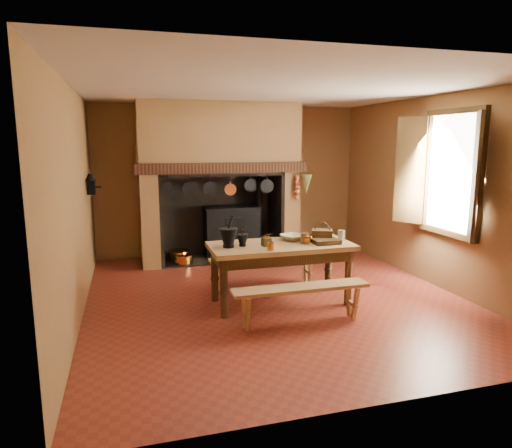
{
  "coord_description": "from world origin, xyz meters",
  "views": [
    {
      "loc": [
        -1.89,
        -5.76,
        2.14
      ],
      "look_at": [
        -0.17,
        0.3,
        0.99
      ],
      "focal_mm": 32.0,
      "sensor_mm": 36.0,
      "label": 1
    }
  ],
  "objects": [
    {
      "name": "herb_bunch",
      "position": [
        1.18,
        1.79,
        1.38
      ],
      "size": [
        0.2,
        0.2,
        0.35
      ],
      "primitive_type": "cone",
      "rotation": [
        3.14,
        0.0,
        0.0
      ],
      "color": "brown",
      "rests_on": "chimney_breast"
    },
    {
      "name": "brass_mug_b",
      "position": [
        0.46,
        -0.21,
        0.86
      ],
      "size": [
        0.1,
        0.1,
        0.1
      ],
      "primitive_type": "cylinder",
      "rotation": [
        0.0,
        0.0,
        -0.19
      ],
      "color": "#B16D28",
      "rests_on": "work_table"
    },
    {
      "name": "wicker_basket",
      "position": [
        0.61,
        -0.21,
        0.9
      ],
      "size": [
        0.32,
        0.29,
        0.26
      ],
      "rotation": [
        0.0,
        0.0,
        -0.41
      ],
      "color": "#503318",
      "rests_on": "work_table"
    },
    {
      "name": "stoneware_crock",
      "position": [
        0.32,
        -0.3,
        0.88
      ],
      "size": [
        0.13,
        0.13,
        0.14
      ],
      "primitive_type": "cylinder",
      "rotation": [
        0.0,
        0.0,
        -0.23
      ],
      "color": "brown",
      "rests_on": "work_table"
    },
    {
      "name": "brass_mug_a",
      "position": [
        -0.23,
        -0.55,
        0.86
      ],
      "size": [
        0.1,
        0.1,
        0.1
      ],
      "primitive_type": "cylinder",
      "rotation": [
        0.0,
        0.0,
        0.16
      ],
      "color": "#B16D28",
      "rests_on": "work_table"
    },
    {
      "name": "wall_coffee_mill",
      "position": [
        -2.42,
        1.55,
        1.52
      ],
      "size": [
        0.23,
        0.16,
        0.31
      ],
      "color": "black",
      "rests_on": "wall_left"
    },
    {
      "name": "ceiling",
      "position": [
        0.0,
        0.0,
        2.8
      ],
      "size": [
        5.5,
        5.5,
        0.0
      ],
      "primitive_type": "plane",
      "rotation": [
        3.14,
        0.0,
        0.0
      ],
      "color": "silver",
      "rests_on": "back_wall"
    },
    {
      "name": "bench_back",
      "position": [
        0.01,
        0.44,
        0.35
      ],
      "size": [
        1.66,
        0.29,
        0.47
      ],
      "color": "#A3804A",
      "rests_on": "floor"
    },
    {
      "name": "wall_left",
      "position": [
        -2.5,
        0.0,
        1.4
      ],
      "size": [
        0.02,
        5.5,
        2.8
      ],
      "primitive_type": "cube",
      "color": "brown",
      "rests_on": "floor"
    },
    {
      "name": "glass_jar",
      "position": [
        0.83,
        -0.34,
        0.89
      ],
      "size": [
        0.11,
        0.11,
        0.16
      ],
      "primitive_type": "cylinder",
      "rotation": [
        0.0,
        0.0,
        -0.32
      ],
      "color": "beige",
      "rests_on": "work_table"
    },
    {
      "name": "window",
      "position": [
        2.35,
        -0.4,
        1.7
      ],
      "size": [
        0.39,
        1.75,
        1.76
      ],
      "color": "white",
      "rests_on": "wall_right"
    },
    {
      "name": "wall_front",
      "position": [
        0.0,
        -2.75,
        1.4
      ],
      "size": [
        5.0,
        0.02,
        2.8
      ],
      "primitive_type": "cube",
      "color": "brown",
      "rests_on": "floor"
    },
    {
      "name": "coffee_grinder",
      "position": [
        -0.21,
        -0.31,
        0.87
      ],
      "size": [
        0.15,
        0.12,
        0.17
      ],
      "rotation": [
        0.0,
        0.0,
        0.13
      ],
      "color": "#3E2A13",
      "rests_on": "work_table"
    },
    {
      "name": "back_wall",
      "position": [
        0.0,
        2.75,
        1.4
      ],
      "size": [
        5.0,
        0.02,
        2.8
      ],
      "primitive_type": "cube",
      "color": "brown",
      "rests_on": "floor"
    },
    {
      "name": "hearth_pans",
      "position": [
        -1.05,
        2.22,
        0.09
      ],
      "size": [
        0.51,
        0.62,
        0.2
      ],
      "color": "#B16D28",
      "rests_on": "floor"
    },
    {
      "name": "wall_right",
      "position": [
        2.5,
        0.0,
        1.4
      ],
      "size": [
        0.02,
        5.5,
        2.8
      ],
      "primitive_type": "cube",
      "color": "brown",
      "rests_on": "floor"
    },
    {
      "name": "wooden_tray",
      "position": [
        0.59,
        -0.39,
        0.84
      ],
      "size": [
        0.35,
        0.25,
        0.06
      ],
      "primitive_type": "cube",
      "rotation": [
        0.0,
        0.0,
        0.01
      ],
      "color": "#3E2A13",
      "rests_on": "work_table"
    },
    {
      "name": "floor",
      "position": [
        0.0,
        0.0,
        0.0
      ],
      "size": [
        5.5,
        5.5,
        0.0
      ],
      "primitive_type": "plane",
      "color": "maroon",
      "rests_on": "ground"
    },
    {
      "name": "onion_string",
      "position": [
        1.0,
        1.79,
        1.33
      ],
      "size": [
        0.12,
        0.1,
        0.46
      ],
      "primitive_type": null,
      "color": "#953E1B",
      "rests_on": "chimney_breast"
    },
    {
      "name": "mortar_small",
      "position": [
        -0.5,
        -0.23,
        0.9
      ],
      "size": [
        0.15,
        0.15,
        0.26
      ],
      "rotation": [
        0.0,
        0.0,
        -0.07
      ],
      "color": "black",
      "rests_on": "work_table"
    },
    {
      "name": "work_table",
      "position": [
        0.01,
        -0.24,
        0.68
      ],
      "size": [
        1.87,
        0.83,
        0.81
      ],
      "color": "#A3804A",
      "rests_on": "floor"
    },
    {
      "name": "mixing_bowl",
      "position": [
        0.24,
        -0.06,
        0.85
      ],
      "size": [
        0.41,
        0.41,
        0.08
      ],
      "primitive_type": "imported",
      "rotation": [
        0.0,
        0.0,
        0.4
      ],
      "color": "beige",
      "rests_on": "work_table"
    },
    {
      "name": "brass_cup",
      "position": [
        0.35,
        -0.32,
        0.87
      ],
      "size": [
        0.18,
        0.18,
        0.11
      ],
      "primitive_type": "imported",
      "rotation": [
        0.0,
        0.0,
        0.36
      ],
      "color": "#B16D28",
      "rests_on": "work_table"
    },
    {
      "name": "iron_range",
      "position": [
        -0.04,
        2.45,
        0.48
      ],
      "size": [
        1.12,
        0.55,
        1.6
      ],
      "color": "black",
      "rests_on": "floor"
    },
    {
      "name": "chimney_breast",
      "position": [
        -0.3,
        2.31,
        1.81
      ],
      "size": [
        2.95,
        0.96,
        2.8
      ],
      "color": "brown",
      "rests_on": "floor"
    },
    {
      "name": "bench_front",
      "position": [
        0.01,
        -0.98,
        0.35
      ],
      "size": [
        1.65,
        0.29,
        0.46
      ],
      "color": "#A3804A",
      "rests_on": "floor"
    },
    {
      "name": "hanging_pans",
      "position": [
        -0.34,
        1.81,
        1.36
      ],
      "size": [
        1.92,
        0.29,
        0.27
      ],
      "color": "black",
      "rests_on": "chimney_breast"
    },
    {
      "name": "mortar_large",
      "position": [
        -0.69,
        -0.25,
        0.95
      ],
      "size": [
        0.25,
        0.25,
        0.42
      ],
      "rotation": [
        0.0,
        0.0,
        -0.27
      ],
      "color": "black",
      "rests_on": "work_table"
    }
  ]
}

